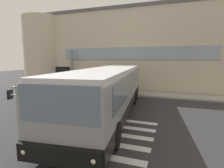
{
  "coord_description": "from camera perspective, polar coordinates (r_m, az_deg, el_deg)",
  "views": [
    {
      "loc": [
        4.81,
        -11.11,
        3.21
      ],
      "look_at": [
        0.8,
        0.48,
        1.5
      ],
      "focal_mm": 28.29,
      "sensor_mm": 36.0,
      "label": 1
    }
  ],
  "objects": [
    {
      "name": "passenger_at_curb_edge",
      "position": [
        17.77,
        -5.69,
        1.12
      ],
      "size": [
        0.49,
        0.52,
        1.68
      ],
      "color": "#4C4233",
      "rests_on": "boarding_curb"
    },
    {
      "name": "safety_bollard_yellow",
      "position": [
        15.69,
        1.33,
        -2.2
      ],
      "size": [
        0.18,
        0.18,
        0.9
      ],
      "primitive_type": "cylinder",
      "color": "yellow",
      "rests_on": "ground"
    },
    {
      "name": "entry_support_column",
      "position": [
        19.45,
        -12.71,
        4.67
      ],
      "size": [
        0.28,
        0.28,
        4.03
      ],
      "primitive_type": "cylinder",
      "color": "slate",
      "rests_on": "boarding_curb"
    },
    {
      "name": "boarding_curb",
      "position": [
        16.91,
        2.24,
        -2.75
      ],
      "size": [
        25.02,
        2.0,
        0.15
      ],
      "primitive_type": "cube",
      "color": "#9E9B93",
      "rests_on": "ground"
    },
    {
      "name": "terminal_building",
      "position": [
        23.4,
        5.59,
        10.32
      ],
      "size": [
        22.82,
        13.8,
        8.41
      ],
      "color": "beige",
      "rests_on": "ground"
    },
    {
      "name": "passenger_by_doorway",
      "position": [
        18.32,
        -7.66,
        1.19
      ],
      "size": [
        0.55,
        0.36,
        1.68
      ],
      "color": "#4C4233",
      "rests_on": "boarding_curb"
    },
    {
      "name": "bay_paint_stripes",
      "position": [
        8.12,
        -2.9,
        -15.33
      ],
      "size": [
        4.4,
        3.96,
        0.01
      ],
      "color": "silver",
      "rests_on": "ground"
    },
    {
      "name": "ground_plane",
      "position": [
        12.52,
        -4.2,
        -6.98
      ],
      "size": [
        80.0,
        90.0,
        0.02
      ],
      "primitive_type": "cube",
      "color": "#2B2B2D",
      "rests_on": "ground"
    },
    {
      "name": "passenger_near_column",
      "position": [
        18.13,
        -12.41,
        1.0
      ],
      "size": [
        0.4,
        0.5,
        1.68
      ],
      "color": "#2D2D33",
      "rests_on": "boarding_curb"
    },
    {
      "name": "bus_main_foreground",
      "position": [
        10.34,
        -0.87,
        -2.49
      ],
      "size": [
        3.86,
        12.04,
        2.7
      ],
      "color": "gray",
      "rests_on": "ground"
    }
  ]
}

